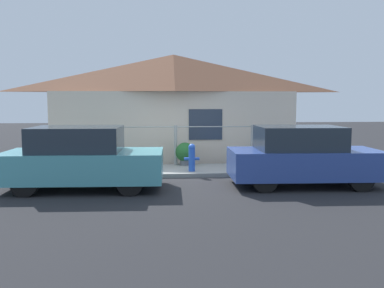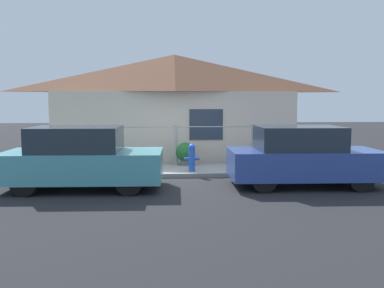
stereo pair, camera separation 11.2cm
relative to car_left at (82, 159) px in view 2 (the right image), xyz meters
name	(u,v)px [view 2 (the right image)]	position (x,y,z in m)	size (l,w,h in m)	color
ground_plane	(178,178)	(2.32, 1.29, -0.73)	(60.00, 60.00, 0.00)	#262628
sidewalk	(177,170)	(2.32, 2.22, -0.67)	(24.00, 1.84, 0.12)	gray
house	(174,78)	(2.32, 4.78, 2.15)	(8.49, 2.23, 3.69)	beige
fence	(176,143)	(2.32, 2.99, 0.06)	(4.90, 0.10, 1.23)	#999993
car_left	(82,159)	(0.00, 0.00, 0.00)	(3.74, 1.83, 1.49)	teal
car_right	(302,157)	(5.33, 0.00, -0.01)	(3.67, 1.72, 1.48)	#2D4793
fire_hydrant	(192,157)	(2.72, 1.71, -0.21)	(0.43, 0.19, 0.78)	blue
potted_plant_near_hydrant	(185,153)	(2.60, 2.87, -0.23)	(0.59, 0.59, 0.70)	slate
potted_plant_by_fence	(117,159)	(0.56, 2.42, -0.35)	(0.35, 0.35, 0.48)	slate
potted_plant_corner	(281,156)	(5.50, 2.53, -0.31)	(0.50, 0.50, 0.59)	#9E5638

